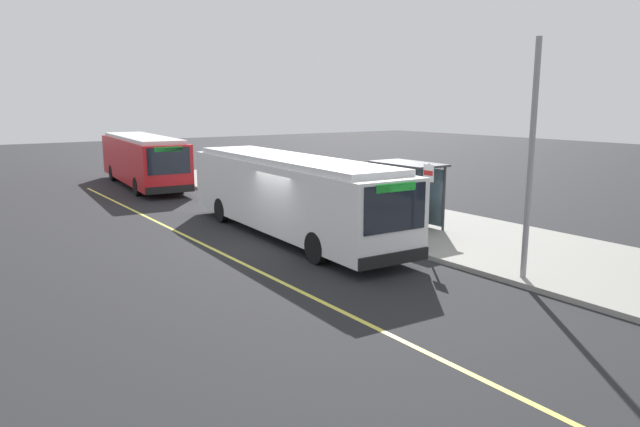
# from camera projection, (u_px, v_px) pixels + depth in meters

# --- Properties ---
(ground_plane) EXTENTS (120.00, 120.00, 0.00)m
(ground_plane) POSITION_uv_depth(u_px,v_px,m) (282.00, 245.00, 20.19)
(ground_plane) COLOR #232326
(sidewalk_curb) EXTENTS (44.00, 6.40, 0.15)m
(sidewalk_curb) POSITION_uv_depth(u_px,v_px,m) (409.00, 223.00, 23.54)
(sidewalk_curb) COLOR gray
(sidewalk_curb) RESTS_ON ground_plane
(lane_stripe_center) EXTENTS (36.00, 0.14, 0.01)m
(lane_stripe_center) POSITION_uv_depth(u_px,v_px,m) (224.00, 254.00, 18.96)
(lane_stripe_center) COLOR #E0D64C
(lane_stripe_center) RESTS_ON ground_plane
(transit_bus_main) EXTENTS (12.38, 3.14, 2.95)m
(transit_bus_main) POSITION_uv_depth(u_px,v_px,m) (289.00, 193.00, 21.34)
(transit_bus_main) COLOR white
(transit_bus_main) RESTS_ON ground_plane
(transit_bus_second) EXTENTS (11.61, 3.56, 2.95)m
(transit_bus_second) POSITION_uv_depth(u_px,v_px,m) (143.00, 159.00, 34.07)
(transit_bus_second) COLOR red
(transit_bus_second) RESTS_ON ground_plane
(bus_shelter) EXTENTS (2.90, 1.60, 2.48)m
(bus_shelter) POSITION_uv_depth(u_px,v_px,m) (407.00, 180.00, 22.46)
(bus_shelter) COLOR #333338
(bus_shelter) RESTS_ON sidewalk_curb
(waiting_bench) EXTENTS (1.60, 0.48, 0.95)m
(waiting_bench) POSITION_uv_depth(u_px,v_px,m) (407.00, 214.00, 22.39)
(waiting_bench) COLOR brown
(waiting_bench) RESTS_ON sidewalk_curb
(route_sign_post) EXTENTS (0.44, 0.08, 2.80)m
(route_sign_post) POSITION_uv_depth(u_px,v_px,m) (428.00, 194.00, 18.82)
(route_sign_post) COLOR #333338
(route_sign_post) RESTS_ON sidewalk_curb
(pedestrian_commuter) EXTENTS (0.24, 0.40, 1.69)m
(pedestrian_commuter) POSITION_uv_depth(u_px,v_px,m) (390.00, 202.00, 22.33)
(pedestrian_commuter) COLOR #282D47
(pedestrian_commuter) RESTS_ON sidewalk_curb
(utility_pole) EXTENTS (0.16, 0.16, 6.40)m
(utility_pole) POSITION_uv_depth(u_px,v_px,m) (531.00, 161.00, 15.41)
(utility_pole) COLOR gray
(utility_pole) RESTS_ON sidewalk_curb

